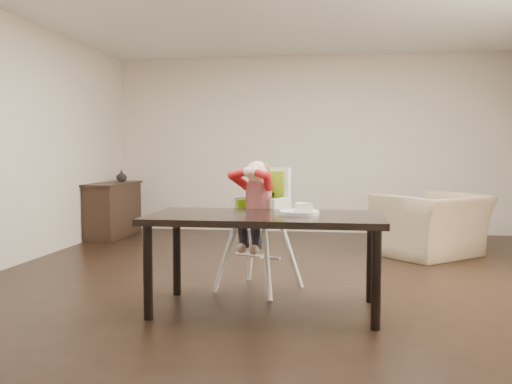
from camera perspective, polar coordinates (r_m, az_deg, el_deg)
ground at (r=5.45m, az=3.17°, el=-9.03°), size 7.00×7.00×0.00m
room_walls at (r=5.35m, az=3.25°, el=10.71°), size 6.02×7.02×2.71m
dining_table at (r=4.40m, az=0.96°, el=-3.30°), size 1.80×0.90×0.75m
high_chair at (r=5.08m, az=0.41°, el=-0.71°), size 0.63×0.63×1.15m
plate at (r=4.41m, az=4.43°, el=-1.85°), size 0.34×0.34×0.09m
armchair at (r=7.03m, az=17.21°, el=-2.16°), size 1.34×1.31×0.99m
sideboard at (r=8.53m, az=-14.07°, el=-1.72°), size 0.44×1.26×0.79m
vase at (r=8.80m, az=-13.30°, el=1.55°), size 0.21×0.21×0.16m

